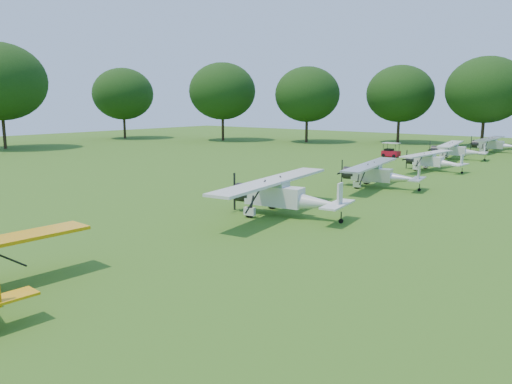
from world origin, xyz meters
TOP-DOWN VIEW (x-y plane):
  - ground at (0.00, 0.00)m, footprint 160.00×160.00m
  - tree_belt at (3.57, 0.16)m, footprint 137.36×130.27m
  - aircraft_3 at (1.20, 2.84)m, footprint 7.29×11.57m
  - aircraft_4 at (1.29, 15.15)m, footprint 6.39×10.12m
  - aircraft_5 at (1.15, 27.31)m, footprint 5.79×9.22m
  - aircraft_6 at (-0.15, 38.50)m, footprint 6.33×10.03m
  - aircraft_7 at (1.28, 49.80)m, footprint 6.41×10.18m
  - golf_cart at (-7.01, 36.29)m, footprint 2.06×1.36m

SIDE VIEW (x-z plane):
  - ground at x=0.00m, z-range 0.00..0.00m
  - golf_cart at x=-7.01m, z-range -0.28..1.41m
  - aircraft_5 at x=1.15m, z-range 0.15..1.97m
  - aircraft_6 at x=-0.15m, z-range 0.17..2.14m
  - aircraft_4 at x=1.29m, z-range 0.17..2.16m
  - aircraft_7 at x=1.28m, z-range 0.17..2.18m
  - aircraft_3 at x=1.20m, z-range 0.19..2.46m
  - tree_belt at x=3.57m, z-range 0.77..15.29m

